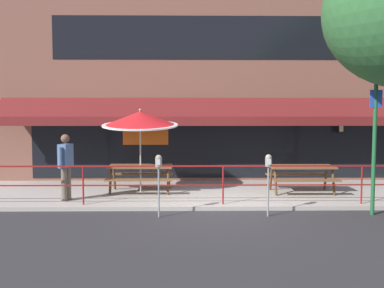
{
  "coord_description": "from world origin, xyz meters",
  "views": [
    {
      "loc": [
        -0.92,
        -10.14,
        2.37
      ],
      "look_at": [
        -0.75,
        1.6,
        1.5
      ],
      "focal_mm": 40.0,
      "sensor_mm": 36.0,
      "label": 1
    }
  ],
  "objects_px": {
    "patio_umbrella_left": "(140,119)",
    "street_sign_pole": "(375,132)",
    "pedestrian_walking": "(66,163)",
    "picnic_table_centre": "(302,171)",
    "picnic_table_left": "(140,171)",
    "parking_meter_near": "(159,167)",
    "parking_meter_far": "(268,166)"
  },
  "relations": [
    {
      "from": "patio_umbrella_left",
      "to": "street_sign_pole",
      "type": "height_order",
      "value": "street_sign_pole"
    },
    {
      "from": "pedestrian_walking",
      "to": "street_sign_pole",
      "type": "height_order",
      "value": "street_sign_pole"
    },
    {
      "from": "street_sign_pole",
      "to": "patio_umbrella_left",
      "type": "bearing_deg",
      "value": 156.59
    },
    {
      "from": "picnic_table_centre",
      "to": "parking_meter_far",
      "type": "height_order",
      "value": "parking_meter_far"
    },
    {
      "from": "patio_umbrella_left",
      "to": "parking_meter_far",
      "type": "distance_m",
      "value": 4.19
    },
    {
      "from": "picnic_table_centre",
      "to": "pedestrian_walking",
      "type": "bearing_deg",
      "value": -171.37
    },
    {
      "from": "picnic_table_left",
      "to": "parking_meter_far",
      "type": "xyz_separation_m",
      "value": [
        3.17,
        -2.5,
        0.44
      ]
    },
    {
      "from": "picnic_table_left",
      "to": "picnic_table_centre",
      "type": "relative_size",
      "value": 1.0
    },
    {
      "from": "patio_umbrella_left",
      "to": "picnic_table_left",
      "type": "bearing_deg",
      "value": -90.0
    },
    {
      "from": "pedestrian_walking",
      "to": "parking_meter_near",
      "type": "relative_size",
      "value": 1.2
    },
    {
      "from": "picnic_table_left",
      "to": "parking_meter_near",
      "type": "relative_size",
      "value": 1.27
    },
    {
      "from": "parking_meter_far",
      "to": "street_sign_pole",
      "type": "xyz_separation_m",
      "value": [
        2.45,
        0.11,
        0.77
      ]
    },
    {
      "from": "parking_meter_near",
      "to": "street_sign_pole",
      "type": "xyz_separation_m",
      "value": [
        4.93,
        0.16,
        0.77
      ]
    },
    {
      "from": "pedestrian_walking",
      "to": "street_sign_pole",
      "type": "bearing_deg",
      "value": -9.79
    },
    {
      "from": "pedestrian_walking",
      "to": "parking_meter_near",
      "type": "xyz_separation_m",
      "value": [
        2.48,
        -1.44,
        0.09
      ]
    },
    {
      "from": "picnic_table_left",
      "to": "street_sign_pole",
      "type": "xyz_separation_m",
      "value": [
        5.61,
        -2.4,
        1.21
      ]
    },
    {
      "from": "parking_meter_far",
      "to": "picnic_table_left",
      "type": "bearing_deg",
      "value": 141.7
    },
    {
      "from": "parking_meter_near",
      "to": "parking_meter_far",
      "type": "height_order",
      "value": "same"
    },
    {
      "from": "patio_umbrella_left",
      "to": "parking_meter_far",
      "type": "bearing_deg",
      "value": -38.68
    },
    {
      "from": "pedestrian_walking",
      "to": "picnic_table_centre",
      "type": "bearing_deg",
      "value": 8.63
    },
    {
      "from": "pedestrian_walking",
      "to": "parking_meter_near",
      "type": "height_order",
      "value": "pedestrian_walking"
    },
    {
      "from": "picnic_table_left",
      "to": "picnic_table_centre",
      "type": "bearing_deg",
      "value": -1.89
    },
    {
      "from": "picnic_table_centre",
      "to": "parking_meter_far",
      "type": "bearing_deg",
      "value": -120.79
    },
    {
      "from": "pedestrian_walking",
      "to": "parking_meter_near",
      "type": "distance_m",
      "value": 2.87
    },
    {
      "from": "pedestrian_walking",
      "to": "parking_meter_far",
      "type": "height_order",
      "value": "pedestrian_walking"
    },
    {
      "from": "picnic_table_centre",
      "to": "pedestrian_walking",
      "type": "relative_size",
      "value": 1.05
    },
    {
      "from": "picnic_table_centre",
      "to": "patio_umbrella_left",
      "type": "xyz_separation_m",
      "value": [
        -4.57,
        0.19,
        1.47
      ]
    },
    {
      "from": "street_sign_pole",
      "to": "picnic_table_centre",
      "type": "bearing_deg",
      "value": 114.98
    },
    {
      "from": "picnic_table_centre",
      "to": "street_sign_pole",
      "type": "height_order",
      "value": "street_sign_pole"
    },
    {
      "from": "picnic_table_left",
      "to": "picnic_table_centre",
      "type": "distance_m",
      "value": 4.57
    },
    {
      "from": "patio_umbrella_left",
      "to": "pedestrian_walking",
      "type": "bearing_deg",
      "value": -147.38
    },
    {
      "from": "pedestrian_walking",
      "to": "street_sign_pole",
      "type": "distance_m",
      "value": 7.57
    }
  ]
}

